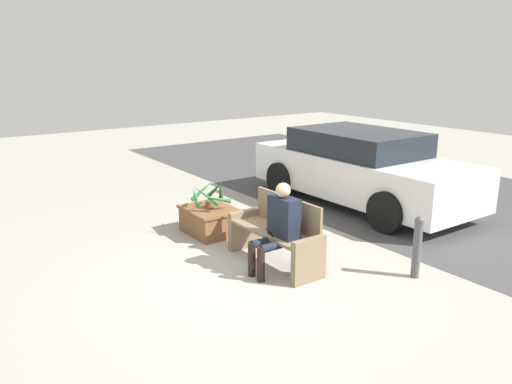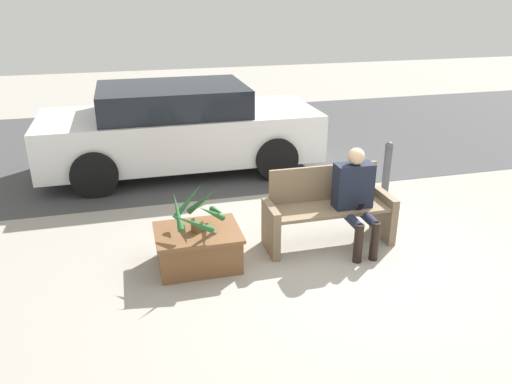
% 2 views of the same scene
% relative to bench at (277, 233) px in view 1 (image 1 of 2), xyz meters
% --- Properties ---
extents(ground_plane, '(30.00, 30.00, 0.00)m').
position_rel_bench_xyz_m(ground_plane, '(0.18, -0.54, -0.43)').
color(ground_plane, '#9E998E').
extents(road_surface, '(20.00, 6.00, 0.01)m').
position_rel_bench_xyz_m(road_surface, '(0.18, 4.66, -0.43)').
color(road_surface, '#424244').
rests_on(road_surface, ground_plane).
extents(bench, '(1.55, 0.52, 0.93)m').
position_rel_bench_xyz_m(bench, '(0.00, 0.00, 0.00)').
color(bench, '#7A664C').
rests_on(bench, ground_plane).
extents(person_seated, '(0.45, 0.61, 1.22)m').
position_rel_bench_xyz_m(person_seated, '(0.26, -0.18, 0.25)').
color(person_seated, black).
rests_on(person_seated, ground_plane).
extents(planter_box, '(0.94, 0.73, 0.43)m').
position_rel_bench_xyz_m(planter_box, '(-1.60, -0.14, -0.20)').
color(planter_box, brown).
rests_on(planter_box, ground_plane).
extents(potted_plant, '(0.64, 0.63, 0.49)m').
position_rel_bench_xyz_m(potted_plant, '(-1.59, -0.15, 0.22)').
color(potted_plant, brown).
rests_on(potted_plant, planter_box).
extents(parked_car, '(4.54, 1.98, 1.44)m').
position_rel_bench_xyz_m(parked_car, '(-1.40, 3.12, 0.29)').
color(parked_car, silver).
rests_on(parked_car, ground_plane).
extents(bollard_post, '(0.12, 0.12, 0.84)m').
position_rel_bench_xyz_m(bollard_post, '(1.43, 1.18, 0.00)').
color(bollard_post, '#4C4C51').
rests_on(bollard_post, ground_plane).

